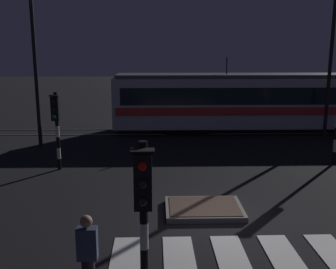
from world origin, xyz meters
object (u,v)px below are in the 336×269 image
at_px(tram, 273,101).
at_px(pedestrian_waiting_at_kerb, 88,259).
at_px(traffic_light_kerb_mid_left, 144,209).
at_px(street_lamp_trackside_right, 334,44).
at_px(traffic_light_corner_far_left, 56,120).
at_px(street_lamp_trackside_left, 33,51).

xyz_separation_m(tram, pedestrian_waiting_at_kerb, (-7.74, -15.42, -0.88)).
distance_m(traffic_light_kerb_mid_left, street_lamp_trackside_right, 16.50).
xyz_separation_m(traffic_light_kerb_mid_left, tram, (6.71, 16.05, -0.33)).
bearing_deg(pedestrian_waiting_at_kerb, traffic_light_corner_far_left, 107.18).
height_order(street_lamp_trackside_left, street_lamp_trackside_right, street_lamp_trackside_right).
bearing_deg(street_lamp_trackside_left, street_lamp_trackside_right, 4.65).
relative_size(traffic_light_kerb_mid_left, street_lamp_trackside_right, 0.41).
bearing_deg(pedestrian_waiting_at_kerb, street_lamp_trackside_right, 52.83).
xyz_separation_m(traffic_light_corner_far_left, street_lamp_trackside_left, (-1.80, 3.61, 2.52)).
height_order(traffic_light_kerb_mid_left, street_lamp_trackside_left, street_lamp_trackside_left).
bearing_deg(traffic_light_corner_far_left, street_lamp_trackside_left, 116.54).
xyz_separation_m(traffic_light_kerb_mid_left, pedestrian_waiting_at_kerb, (-1.03, 0.63, -1.21)).
distance_m(street_lamp_trackside_right, tram, 4.44).
height_order(traffic_light_corner_far_left, tram, tram).
relative_size(street_lamp_trackside_left, street_lamp_trackside_right, 0.92).
bearing_deg(tram, street_lamp_trackside_left, -163.66).
distance_m(traffic_light_kerb_mid_left, pedestrian_waiting_at_kerb, 1.71).
xyz_separation_m(street_lamp_trackside_left, street_lamp_trackside_right, (14.23, 1.16, 0.33)).
height_order(street_lamp_trackside_left, tram, street_lamp_trackside_left).
relative_size(street_lamp_trackside_left, pedestrian_waiting_at_kerb, 4.14).
distance_m(traffic_light_corner_far_left, tram, 12.54).
relative_size(street_lamp_trackside_left, tram, 0.39).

